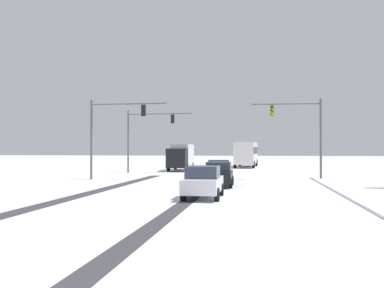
{
  "coord_description": "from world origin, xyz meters",
  "views": [
    {
      "loc": [
        4.24,
        -4.78,
        2.47
      ],
      "look_at": [
        0.0,
        22.62,
        2.8
      ],
      "focal_mm": 39.9,
      "sensor_mm": 36.0,
      "label": 1
    }
  ],
  "objects_px": {
    "car_grey_lead": "(219,170)",
    "bus_oncoming": "(246,152)",
    "traffic_signal_near_right": "(302,125)",
    "car_black_second": "(219,174)",
    "car_white_third": "(203,182)",
    "box_truck_delivery": "(181,156)",
    "traffic_signal_far_left": "(146,130)",
    "traffic_signal_near_left": "(112,125)"
  },
  "relations": [
    {
      "from": "car_grey_lead",
      "to": "bus_oncoming",
      "type": "height_order",
      "value": "bus_oncoming"
    },
    {
      "from": "traffic_signal_near_right",
      "to": "car_black_second",
      "type": "distance_m",
      "value": 9.86
    },
    {
      "from": "car_grey_lead",
      "to": "car_white_third",
      "type": "bearing_deg",
      "value": -88.69
    },
    {
      "from": "bus_oncoming",
      "to": "box_truck_delivery",
      "type": "xyz_separation_m",
      "value": [
        -7.22,
        -10.73,
        -0.36
      ]
    },
    {
      "from": "traffic_signal_far_left",
      "to": "traffic_signal_near_right",
      "type": "relative_size",
      "value": 1.07
    },
    {
      "from": "traffic_signal_near_left",
      "to": "box_truck_delivery",
      "type": "relative_size",
      "value": 0.87
    },
    {
      "from": "traffic_signal_near_left",
      "to": "bus_oncoming",
      "type": "height_order",
      "value": "traffic_signal_near_left"
    },
    {
      "from": "traffic_signal_near_left",
      "to": "bus_oncoming",
      "type": "relative_size",
      "value": 0.59
    },
    {
      "from": "car_grey_lead",
      "to": "car_black_second",
      "type": "distance_m",
      "value": 5.06
    },
    {
      "from": "traffic_signal_near_left",
      "to": "car_white_third",
      "type": "xyz_separation_m",
      "value": [
        8.94,
        -11.76,
        -3.63
      ]
    },
    {
      "from": "car_black_second",
      "to": "car_grey_lead",
      "type": "bearing_deg",
      "value": 95.22
    },
    {
      "from": "traffic_signal_near_left",
      "to": "box_truck_delivery",
      "type": "bearing_deg",
      "value": 79.2
    },
    {
      "from": "traffic_signal_near_left",
      "to": "car_grey_lead",
      "type": "bearing_deg",
      "value": 0.27
    },
    {
      "from": "traffic_signal_near_right",
      "to": "car_grey_lead",
      "type": "height_order",
      "value": "traffic_signal_near_right"
    },
    {
      "from": "traffic_signal_near_left",
      "to": "car_black_second",
      "type": "distance_m",
      "value": 11.03
    },
    {
      "from": "bus_oncoming",
      "to": "car_grey_lead",
      "type": "bearing_deg",
      "value": -93.2
    },
    {
      "from": "traffic_signal_far_left",
      "to": "car_black_second",
      "type": "bearing_deg",
      "value": -59.05
    },
    {
      "from": "car_black_second",
      "to": "car_white_third",
      "type": "bearing_deg",
      "value": -91.62
    },
    {
      "from": "car_grey_lead",
      "to": "traffic_signal_far_left",
      "type": "bearing_deg",
      "value": 130.65
    },
    {
      "from": "traffic_signal_far_left",
      "to": "bus_oncoming",
      "type": "relative_size",
      "value": 0.63
    },
    {
      "from": "traffic_signal_near_right",
      "to": "bus_oncoming",
      "type": "xyz_separation_m",
      "value": [
        -5.01,
        23.99,
        -2.41
      ]
    },
    {
      "from": "traffic_signal_near_right",
      "to": "car_white_third",
      "type": "distance_m",
      "value": 15.47
    },
    {
      "from": "car_black_second",
      "to": "car_white_third",
      "type": "relative_size",
      "value": 1.01
    },
    {
      "from": "car_black_second",
      "to": "car_white_third",
      "type": "xyz_separation_m",
      "value": [
        -0.19,
        -6.76,
        0.0
      ]
    },
    {
      "from": "traffic_signal_near_right",
      "to": "traffic_signal_far_left",
      "type": "bearing_deg",
      "value": 151.95
    },
    {
      "from": "traffic_signal_near_left",
      "to": "car_grey_lead",
      "type": "height_order",
      "value": "traffic_signal_near_left"
    },
    {
      "from": "car_grey_lead",
      "to": "car_white_third",
      "type": "xyz_separation_m",
      "value": [
        0.27,
        -11.8,
        0.0
      ]
    },
    {
      "from": "traffic_signal_far_left",
      "to": "car_black_second",
      "type": "distance_m",
      "value": 17.78
    },
    {
      "from": "traffic_signal_near_right",
      "to": "car_white_third",
      "type": "bearing_deg",
      "value": -114.29
    },
    {
      "from": "car_grey_lead",
      "to": "box_truck_delivery",
      "type": "bearing_deg",
      "value": 110.81
    },
    {
      "from": "car_black_second",
      "to": "car_white_third",
      "type": "height_order",
      "value": "same"
    },
    {
      "from": "car_grey_lead",
      "to": "traffic_signal_near_right",
      "type": "bearing_deg",
      "value": 16.55
    },
    {
      "from": "car_grey_lead",
      "to": "car_black_second",
      "type": "bearing_deg",
      "value": -84.78
    },
    {
      "from": "box_truck_delivery",
      "to": "bus_oncoming",
      "type": "bearing_deg",
      "value": 56.05
    },
    {
      "from": "traffic_signal_near_right",
      "to": "box_truck_delivery",
      "type": "xyz_separation_m",
      "value": [
        -12.23,
        13.27,
        -2.76
      ]
    },
    {
      "from": "traffic_signal_near_left",
      "to": "car_grey_lead",
      "type": "relative_size",
      "value": 1.56
    },
    {
      "from": "traffic_signal_near_left",
      "to": "car_white_third",
      "type": "distance_m",
      "value": 15.21
    },
    {
      "from": "traffic_signal_far_left",
      "to": "traffic_signal_near_right",
      "type": "height_order",
      "value": "same"
    },
    {
      "from": "car_white_third",
      "to": "box_truck_delivery",
      "type": "distance_m",
      "value": 27.66
    },
    {
      "from": "traffic_signal_far_left",
      "to": "bus_oncoming",
      "type": "height_order",
      "value": "traffic_signal_far_left"
    },
    {
      "from": "box_truck_delivery",
      "to": "car_grey_lead",
      "type": "bearing_deg",
      "value": -69.19
    },
    {
      "from": "car_black_second",
      "to": "bus_oncoming",
      "type": "bearing_deg",
      "value": 88.17
    }
  ]
}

